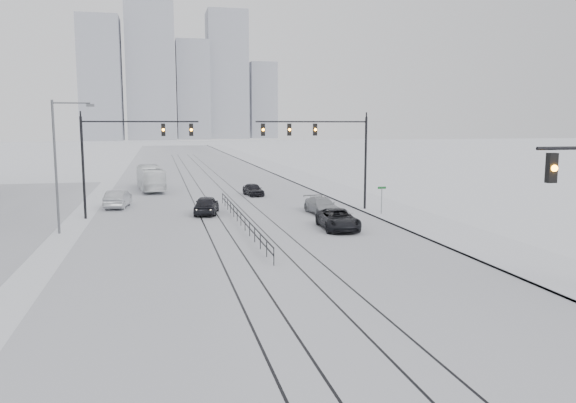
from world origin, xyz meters
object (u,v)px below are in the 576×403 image
Objects in this scene: sedan_nb_front at (338,220)px; box_truck at (151,178)px; sedan_sb_inner at (206,205)px; sedan_sb_outer at (118,199)px; sedan_nb_far at (253,190)px; sedan_nb_right at (322,206)px.

sedan_nb_front is 30.26m from box_truck.
sedan_sb_inner is 18.96m from box_truck.
sedan_sb_outer is 14.33m from sedan_nb_far.
sedan_sb_inner reaches higher than sedan_nb_far.
sedan_nb_front is 0.52× the size of box_truck.
sedan_nb_far is at bearing -149.18° from sedan_sb_outer.
box_truck is at bearing 137.12° from sedan_nb_far.
sedan_nb_front is at bearing -90.67° from sedan_nb_far.
sedan_nb_right is 24.73m from box_truck.
sedan_nb_right is 13.65m from sedan_nb_far.
sedan_nb_right is at bearing 118.26° from box_truck.
sedan_nb_far is at bearing -106.78° from sedan_sb_inner.
sedan_sb_inner reaches higher than sedan_nb_right.
sedan_sb_outer is at bearing -165.00° from sedan_nb_far.
sedan_sb_inner is at bearing -125.73° from sedan_nb_far.
sedan_sb_outer is at bearing 141.81° from sedan_nb_front.
sedan_sb_inner is at bearing 150.79° from sedan_sb_outer.
box_truck is (-10.46, 7.19, 0.73)m from sedan_nb_far.
sedan_sb_inner is 0.96× the size of sedan_nb_right.
sedan_nb_front is 1.37× the size of sedan_nb_far.
sedan_sb_outer is at bearing -26.07° from sedan_sb_inner.
box_truck is (-4.67, 18.37, 0.60)m from sedan_sb_inner.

